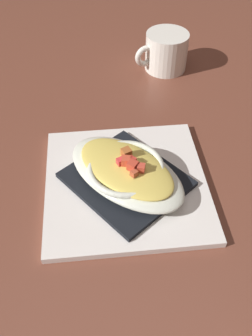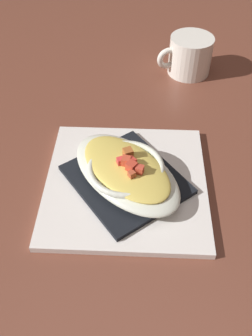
{
  "view_description": "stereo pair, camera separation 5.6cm",
  "coord_description": "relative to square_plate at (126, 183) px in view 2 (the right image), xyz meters",
  "views": [
    {
      "loc": [
        0.38,
        0.01,
        0.45
      ],
      "look_at": [
        0.0,
        0.0,
        0.04
      ],
      "focal_mm": 39.52,
      "sensor_mm": 36.0,
      "label": 1
    },
    {
      "loc": [
        0.38,
        0.07,
        0.45
      ],
      "look_at": [
        0.0,
        0.0,
        0.04
      ],
      "focal_mm": 39.52,
      "sensor_mm": 36.0,
      "label": 2
    }
  ],
  "objects": [
    {
      "name": "folded_napkin",
      "position": [
        0.0,
        0.0,
        0.01
      ],
      "size": [
        0.22,
        0.22,
        0.01
      ],
      "primitive_type": "cube",
      "rotation": [
        0.0,
        0.0,
        0.79
      ],
      "color": "black",
      "rests_on": "square_plate"
    },
    {
      "name": "gratin_dish",
      "position": [
        0.0,
        0.0,
        0.03
      ],
      "size": [
        0.22,
        0.23,
        0.04
      ],
      "color": "silver",
      "rests_on": "folded_napkin"
    },
    {
      "name": "coffee_mug",
      "position": [
        -0.35,
        0.07,
        0.03
      ],
      "size": [
        0.09,
        0.11,
        0.08
      ],
      "color": "white",
      "rests_on": "ground_plane"
    },
    {
      "name": "ground_plane",
      "position": [
        0.0,
        0.0,
        -0.01
      ],
      "size": [
        2.6,
        2.6,
        0.0
      ],
      "primitive_type": "plane",
      "color": "brown"
    },
    {
      "name": "square_plate",
      "position": [
        0.0,
        0.0,
        0.0
      ],
      "size": [
        0.28,
        0.28,
        0.01
      ],
      "primitive_type": "cube",
      "rotation": [
        0.0,
        0.0,
        0.13
      ],
      "color": "white",
      "rests_on": "ground_plane"
    }
  ]
}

